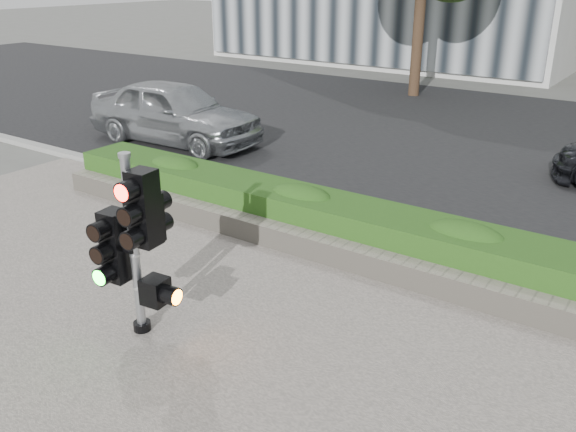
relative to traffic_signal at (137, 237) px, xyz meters
The scene contains 7 objects.
ground 1.92m from the traffic_signal, 39.52° to the left, with size 120.00×120.00×0.00m, color #51514C.
road 11.06m from the traffic_signal, 84.11° to the left, with size 60.00×13.00×0.02m, color black.
curb 4.40m from the traffic_signal, 74.56° to the left, with size 60.00×0.25×0.12m, color gray.
stone_wall 3.22m from the traffic_signal, 68.29° to the left, with size 12.00×0.32×0.34m, color gray.
hedge 3.76m from the traffic_signal, 72.06° to the left, with size 12.00×1.00×0.68m, color #417C26.
traffic_signal is the anchor object (origin of this frame).
car_silver 8.55m from the traffic_signal, 131.89° to the left, with size 1.82×4.53×1.54m, color #9EA1A5.
Camera 1 is at (3.84, -5.11, 4.05)m, focal length 38.00 mm.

